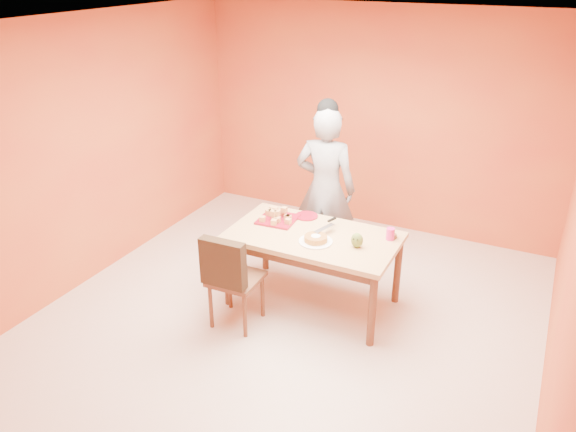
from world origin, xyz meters
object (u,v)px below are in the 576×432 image
at_px(dining_table, 313,243).
at_px(pastry_platter, 278,219).
at_px(red_dinner_plate, 306,216).
at_px(person, 325,189).
at_px(checker_tin, 391,236).
at_px(dining_chair, 235,277).
at_px(sponge_cake, 316,239).
at_px(egg_ornament, 357,240).
at_px(magenta_glass, 390,234).

bearing_deg(dining_table, pastry_platter, 163.81).
relative_size(pastry_platter, red_dinner_plate, 1.55).
bearing_deg(person, checker_tin, 142.30).
bearing_deg(checker_tin, red_dinner_plate, 175.75).
height_order(dining_chair, sponge_cake, dining_chair).
height_order(egg_ornament, checker_tin, egg_ornament).
distance_m(person, red_dinner_plate, 0.48).
bearing_deg(checker_tin, person, 149.48).
bearing_deg(pastry_platter, egg_ornament, -11.80).
xyz_separation_m(sponge_cake, checker_tin, (0.60, 0.40, -0.02)).
bearing_deg(red_dinner_plate, person, 88.88).
height_order(person, checker_tin, person).
bearing_deg(red_dinner_plate, magenta_glass, -7.06).
relative_size(pastry_platter, egg_ornament, 2.54).
bearing_deg(egg_ornament, checker_tin, 50.77).
bearing_deg(magenta_glass, sponge_cake, -149.09).
height_order(dining_table, pastry_platter, pastry_platter).
relative_size(sponge_cake, checker_tin, 2.10).
relative_size(dining_chair, sponge_cake, 4.48).
bearing_deg(dining_table, red_dinner_plate, 123.97).
bearing_deg(egg_ornament, magenta_glass, 46.77).
bearing_deg(magenta_glass, red_dinner_plate, 172.94).
bearing_deg(red_dinner_plate, dining_table, -56.03).
xyz_separation_m(dining_chair, sponge_cake, (0.58, 0.50, 0.30)).
bearing_deg(checker_tin, pastry_platter, -172.88).
distance_m(dining_table, egg_ornament, 0.49).
xyz_separation_m(person, sponge_cake, (0.30, -0.93, -0.10)).
bearing_deg(checker_tin, sponge_cake, -146.03).
relative_size(dining_chair, red_dinner_plate, 4.14).
height_order(dining_table, sponge_cake, sponge_cake).
distance_m(dining_chair, sponge_cake, 0.82).
distance_m(red_dinner_plate, egg_ornament, 0.79).
bearing_deg(magenta_glass, person, 147.40).
distance_m(person, checker_tin, 1.05).
bearing_deg(checker_tin, dining_table, -158.23).
relative_size(sponge_cake, magenta_glass, 1.90).
bearing_deg(sponge_cake, red_dinner_plate, 123.24).
bearing_deg(pastry_platter, dining_table, -16.19).
relative_size(red_dinner_plate, egg_ornament, 1.65).
xyz_separation_m(dining_chair, person, (0.28, 1.43, 0.40)).
height_order(magenta_glass, checker_tin, magenta_glass).
bearing_deg(dining_table, person, 105.31).
relative_size(red_dinner_plate, checker_tin, 2.27).
relative_size(dining_table, egg_ornament, 11.32).
xyz_separation_m(pastry_platter, checker_tin, (1.13, 0.14, 0.00)).
height_order(dining_table, egg_ornament, egg_ornament).
distance_m(egg_ornament, checker_tin, 0.40).
bearing_deg(dining_chair, checker_tin, 35.35).
relative_size(egg_ornament, magenta_glass, 1.25).
bearing_deg(pastry_platter, dining_chair, -93.91).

